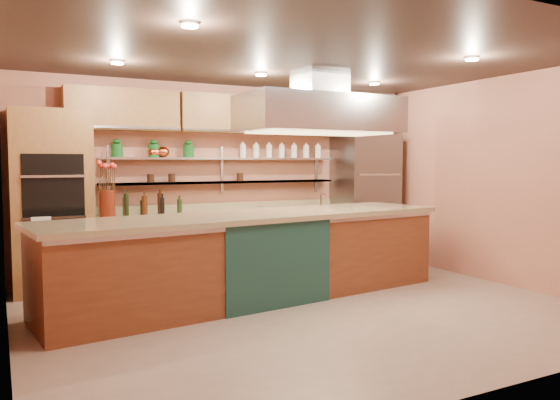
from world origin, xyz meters
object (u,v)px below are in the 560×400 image
refrigerator (365,198)px  kitchen_scale (261,208)px  island (255,256)px  flower_vase (107,204)px  copper_kettle (163,152)px  green_canister (189,151)px

refrigerator → kitchen_scale: size_ratio=14.90×
refrigerator → kitchen_scale: bearing=179.7°
island → flower_vase: size_ratio=13.95×
refrigerator → island: refrigerator is taller
copper_kettle → refrigerator: bearing=-4.0°
refrigerator → flower_vase: (-4.13, 0.01, 0.06)m
island → flower_vase: flower_vase is taller
refrigerator → island: bearing=-151.7°
flower_vase → kitchen_scale: 2.23m
copper_kettle → island: bearing=-68.7°
island → green_canister: size_ratio=27.49×
refrigerator → copper_kettle: size_ratio=10.91×
flower_vase → island: bearing=-44.9°
flower_vase → copper_kettle: bearing=15.3°
green_canister → kitchen_scale: bearing=-11.9°
copper_kettle → green_canister: (0.38, 0.00, 0.01)m
refrigerator → green_canister: refrigerator is taller
copper_kettle → green_canister: size_ratio=1.07×
flower_vase → copper_kettle: (0.80, 0.22, 0.68)m
island → flower_vase: (-1.45, 1.45, 0.59)m
kitchen_scale → copper_kettle: size_ratio=0.73×
refrigerator → flower_vase: 4.13m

